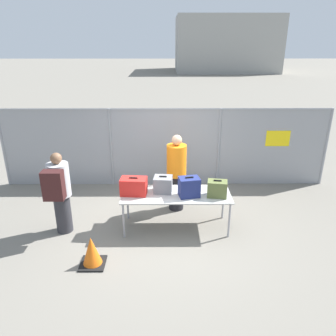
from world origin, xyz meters
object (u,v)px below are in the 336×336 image
traffic_cone (92,252)px  suitcase_olive (217,189)px  inspection_table (176,196)px  traveler_hooded (59,191)px  utility_trailer (237,153)px  suitcase_grey (163,184)px  security_worker_near (176,172)px  suitcase_red (134,186)px  suitcase_navy (189,187)px

traffic_cone → suitcase_olive: bearing=25.5°
inspection_table → traveler_hooded: size_ratio=1.30×
utility_trailer → traffic_cone: size_ratio=8.17×
suitcase_grey → security_worker_near: 0.75m
suitcase_red → traffic_cone: suitcase_red is taller
suitcase_navy → suitcase_olive: suitcase_navy is taller
suitcase_navy → suitcase_olive: 0.53m
traveler_hooded → traffic_cone: bearing=-70.1°
suitcase_red → security_worker_near: bearing=43.2°
suitcase_red → utility_trailer: (2.75, 3.49, -0.53)m
utility_trailer → inspection_table: bearing=-119.0°
inspection_table → utility_trailer: inspection_table is taller
suitcase_grey → traveler_hooded: (-1.95, -0.26, -0.01)m
suitcase_navy → security_worker_near: size_ratio=0.25×
traffic_cone → inspection_table: bearing=39.1°
suitcase_grey → utility_trailer: suitcase_grey is taller
security_worker_near → utility_trailer: 3.33m
suitcase_red → suitcase_navy: bearing=-4.6°
inspection_table → utility_trailer: bearing=61.0°
suitcase_red → traveler_hooded: bearing=-173.3°
traveler_hooded → suitcase_navy: bearing=-15.7°
suitcase_grey → traffic_cone: (-1.18, -1.26, -0.66)m
suitcase_grey → security_worker_near: size_ratio=0.22×
suitcase_grey → traffic_cone: suitcase_grey is taller
suitcase_navy → suitcase_olive: size_ratio=1.06×
suitcase_olive → traffic_cone: 2.54m
inspection_table → suitcase_red: (-0.82, -0.01, 0.21)m
inspection_table → security_worker_near: 0.81m
suitcase_navy → traffic_cone: size_ratio=0.81×
suitcase_grey → suitcase_navy: bearing=-20.7°
suitcase_red → suitcase_grey: bearing=10.3°
suitcase_red → security_worker_near: size_ratio=0.30×
traveler_hooded → traffic_cone: (0.76, -1.00, -0.65)m
suitcase_olive → security_worker_near: 1.17m
suitcase_red → suitcase_grey: suitcase_red is taller
traveler_hooded → traffic_cone: size_ratio=3.09×
inspection_table → traffic_cone: (-1.44, -1.17, -0.46)m
suitcase_navy → traveler_hooded: bearing=-178.2°
suitcase_grey → suitcase_olive: 1.05m
suitcase_navy → utility_trailer: size_ratio=0.10×
inspection_table → security_worker_near: size_ratio=1.24×
suitcase_grey → traveler_hooded: bearing=-172.3°
inspection_table → suitcase_olive: (0.77, -0.11, 0.21)m
traveler_hooded → suitcase_olive: bearing=-16.4°
inspection_table → traffic_cone: 1.91m
suitcase_red → suitcase_grey: (0.56, 0.10, -0.01)m
traveler_hooded → security_worker_near: bearing=5.7°
traveler_hooded → traffic_cone: traveler_hooded is taller
security_worker_near → traffic_cone: bearing=55.9°
inspection_table → suitcase_grey: (-0.25, 0.09, 0.21)m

